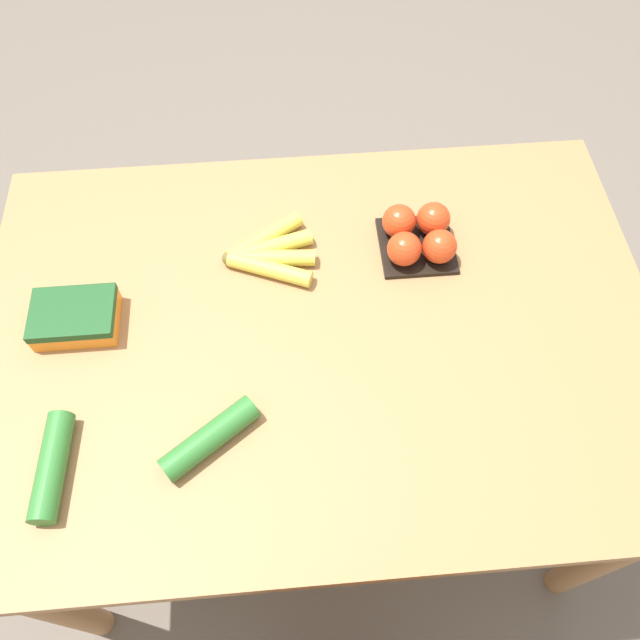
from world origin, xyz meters
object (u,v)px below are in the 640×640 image
Objects in this scene: banana_bunch at (268,253)px; tomato_pack at (419,235)px; cucumber_far at (52,466)px; carrot_bag at (74,316)px; cucumber_near at (210,438)px.

banana_bunch is 0.31m from tomato_pack.
tomato_pack is 0.80m from cucumber_far.
carrot_bag is 0.84× the size of cucumber_far.
banana_bunch is at bearing -106.37° from cucumber_near.
cucumber_near is at bearing -173.89° from cucumber_far.
cucumber_far is at bearing 31.55° from tomato_pack.
cucumber_near and cucumber_far have the same top height.
tomato_pack is 0.82× the size of cucumber_far.
banana_bunch is 1.24× the size of tomato_pack.
cucumber_near is (0.42, 0.39, -0.02)m from tomato_pack.
tomato_pack is at bearing -179.55° from banana_bunch.
carrot_bag reaches higher than cucumber_near.
tomato_pack reaches higher than carrot_bag.
carrot_bag reaches higher than cucumber_far.
banana_bunch is 0.41m from cucumber_near.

